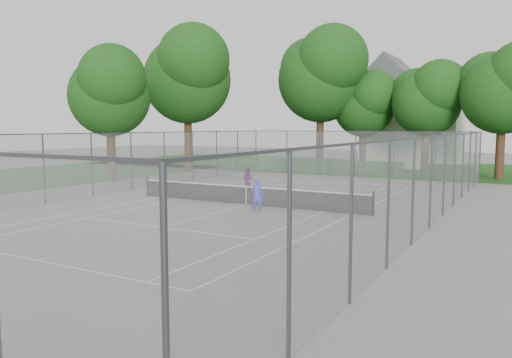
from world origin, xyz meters
The scene contains 17 objects.
ground centered at (0.00, 0.00, 0.00)m, with size 120.00×120.00×0.00m, color slate.
grass_far centered at (0.00, 26.00, 0.00)m, with size 60.00×20.00×0.00m, color #194513.
court_markings centered at (0.00, 0.00, 0.01)m, with size 11.03×23.83×0.01m.
tennis_net centered at (0.00, 0.00, 0.51)m, with size 12.87×0.10×1.10m.
perimeter_fence centered at (0.00, 0.00, 1.81)m, with size 18.08×34.08×3.52m.
tree_far_left centered at (-4.65, 21.23, 8.69)m, with size 8.79×8.02×12.63m.
tree_far_midleft centered at (-1.14, 22.73, 6.02)m, with size 6.10×5.57×8.77m.
tree_far_midright centered at (4.50, 21.47, 6.28)m, with size 6.36×5.80×9.14m.
tree_far_right centered at (10.17, 19.77, 6.79)m, with size 6.88×6.28×9.89m.
tree_side_back centered at (-13.80, 13.66, 8.45)m, with size 8.55×7.81×12.29m.
tree_side_front centered at (-14.02, 4.88, 6.50)m, with size 6.58×6.01×9.46m.
hedge_left centered at (-4.96, 18.41, 0.56)m, with size 4.47×1.34×1.12m, color #194616.
hedge_mid centered at (1.61, 18.46, 0.53)m, with size 3.39×0.97×1.07m, color #194616.
hedge_right centered at (6.85, 18.36, 0.51)m, with size 3.41×1.25×1.02m, color #194616.
house centered at (1.92, 28.51, 4.34)m, with size 8.65×6.71×10.78m.
girl_player centered at (1.51, -1.59, 0.78)m, with size 0.57×0.38×1.57m, color #3A3DDA.
woman_player centered at (-2.22, 3.98, 0.74)m, with size 0.72×0.56×1.47m, color #66236A.
Camera 1 is at (12.40, -21.05, 3.86)m, focal length 35.00 mm.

